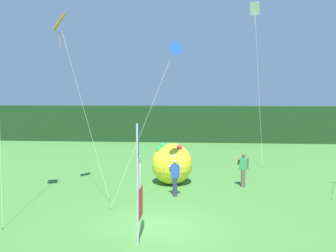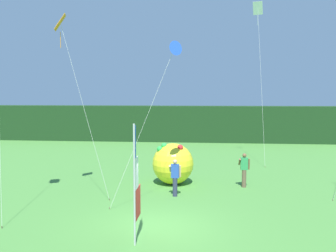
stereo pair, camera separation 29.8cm
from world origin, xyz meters
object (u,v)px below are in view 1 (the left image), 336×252
person_near_banner (243,169)px  inflatable_balloon (172,164)px  kite_orange_diamond_1 (62,32)px  kite_blue_delta_2 (174,50)px  banner_flag (139,186)px  person_mid_field (175,177)px  kite_white_diamond_4 (255,18)px

person_near_banner → inflatable_balloon: 3.67m
person_near_banner → kite_orange_diamond_1: 10.88m
kite_blue_delta_2 → inflatable_balloon: bearing=95.4°
banner_flag → person_mid_field: banner_flag is taller
banner_flag → kite_orange_diamond_1: kite_orange_diamond_1 is taller
banner_flag → kite_white_diamond_4: (5.83, 15.03, 8.18)m
inflatable_balloon → kite_orange_diamond_1: bearing=-150.0°
kite_orange_diamond_1 → inflatable_balloon: bearing=30.0°
person_mid_field → kite_white_diamond_4: size_ratio=0.15×
kite_orange_diamond_1 → kite_blue_delta_2: size_ratio=1.19×
kite_orange_diamond_1 → kite_white_diamond_4: kite_white_diamond_4 is taller
person_mid_field → inflatable_balloon: bearing=97.4°
person_mid_field → kite_white_diamond_4: 14.25m
person_near_banner → inflatable_balloon: inflatable_balloon is taller
kite_blue_delta_2 → kite_white_diamond_4: (4.99, 10.86, 3.45)m
kite_orange_diamond_1 → kite_blue_delta_2: bearing=-7.2°
person_mid_field → inflatable_balloon: (-0.29, 2.27, 0.17)m
person_near_banner → kite_white_diamond_4: 12.09m
kite_white_diamond_4 → kite_orange_diamond_1: bearing=-134.4°
person_near_banner → kite_blue_delta_2: (-3.33, -3.06, 5.63)m
person_mid_field → kite_blue_delta_2: kite_blue_delta_2 is taller
kite_orange_diamond_1 → banner_flag: bearing=-49.0°
kite_blue_delta_2 → person_mid_field: bearing=91.4°
inflatable_balloon → kite_orange_diamond_1: size_ratio=0.27×
person_mid_field → kite_blue_delta_2: size_ratio=0.25×
banner_flag → kite_white_diamond_4: kite_white_diamond_4 is taller
kite_white_diamond_4 → inflatable_balloon: bearing=-125.3°
inflatable_balloon → kite_blue_delta_2: bearing=-84.6°
inflatable_balloon → person_near_banner: bearing=-4.7°
banner_flag → kite_orange_diamond_1: bearing=131.0°
kite_white_diamond_4 → kite_blue_delta_2: bearing=-114.7°
kite_white_diamond_4 → person_near_banner: bearing=-102.0°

